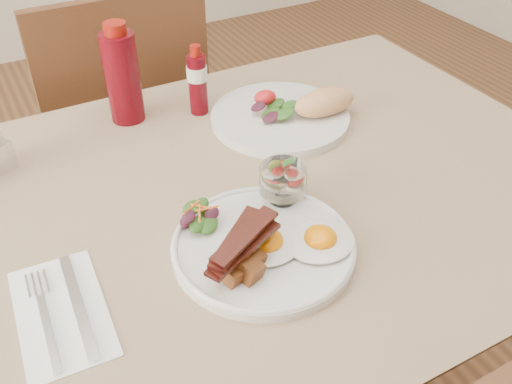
# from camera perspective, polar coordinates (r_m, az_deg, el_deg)

# --- Properties ---
(table) EXTENTS (1.33, 0.88, 0.75)m
(table) POSITION_cam_1_polar(r_m,az_deg,el_deg) (1.03, -2.76, -4.32)
(table) COLOR #56351B
(table) RESTS_ON ground
(chair_far) EXTENTS (0.42, 0.42, 0.93)m
(chair_far) POSITION_cam_1_polar(r_m,az_deg,el_deg) (1.63, -13.09, 6.05)
(chair_far) COLOR #56351B
(chair_far) RESTS_ON ground
(main_plate) EXTENTS (0.28, 0.28, 0.02)m
(main_plate) POSITION_cam_1_polar(r_m,az_deg,el_deg) (0.87, 0.73, -5.54)
(main_plate) COLOR silver
(main_plate) RESTS_ON table
(fried_eggs) EXTENTS (0.20, 0.15, 0.03)m
(fried_eggs) POSITION_cam_1_polar(r_m,az_deg,el_deg) (0.86, 3.77, -4.92)
(fried_eggs) COLOR silver
(fried_eggs) RESTS_ON main_plate
(bacon_potato_pile) EXTENTS (0.13, 0.10, 0.06)m
(bacon_potato_pile) POSITION_cam_1_polar(r_m,az_deg,el_deg) (0.81, -1.43, -6.08)
(bacon_potato_pile) COLOR brown
(bacon_potato_pile) RESTS_ON main_plate
(side_salad) EXTENTS (0.07, 0.06, 0.04)m
(side_salad) POSITION_cam_1_polar(r_m,az_deg,el_deg) (0.89, -5.62, -2.57)
(side_salad) COLOR #1C4713
(side_salad) RESTS_ON main_plate
(fruit_cup) EXTENTS (0.08, 0.08, 0.08)m
(fruit_cup) POSITION_cam_1_polar(r_m,az_deg,el_deg) (0.92, 2.73, 1.28)
(fruit_cup) COLOR white
(fruit_cup) RESTS_ON main_plate
(second_plate) EXTENTS (0.29, 0.28, 0.07)m
(second_plate) POSITION_cam_1_polar(r_m,az_deg,el_deg) (1.18, 3.48, 7.93)
(second_plate) COLOR silver
(second_plate) RESTS_ON table
(ketchup_bottle) EXTENTS (0.08, 0.08, 0.20)m
(ketchup_bottle) POSITION_cam_1_polar(r_m,az_deg,el_deg) (1.18, -13.22, 11.23)
(ketchup_bottle) COLOR #50040D
(ketchup_bottle) RESTS_ON table
(hot_sauce_bottle) EXTENTS (0.05, 0.05, 0.15)m
(hot_sauce_bottle) POSITION_cam_1_polar(r_m,az_deg,el_deg) (1.19, -5.88, 10.99)
(hot_sauce_bottle) COLOR #50040D
(hot_sauce_bottle) RESTS_ON table
(napkin_cutlery) EXTENTS (0.13, 0.22, 0.01)m
(napkin_cutlery) POSITION_cam_1_polar(r_m,az_deg,el_deg) (0.83, -18.78, -11.24)
(napkin_cutlery) COLOR white
(napkin_cutlery) RESTS_ON table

